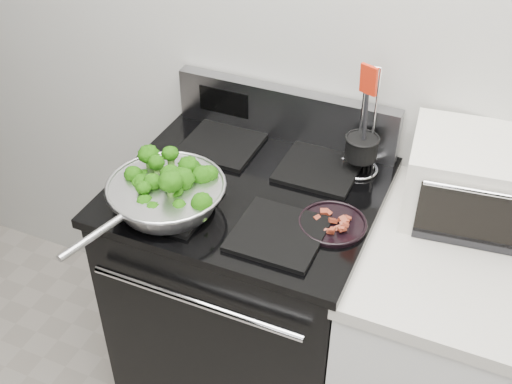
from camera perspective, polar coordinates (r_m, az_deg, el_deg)
The scene contains 8 objects.
back_wall at distance 1.94m, azimuth 11.78°, elevation 13.39°, with size 4.00×0.02×2.70m, color beige.
gas_range at distance 2.26m, azimuth -0.62°, elevation -8.88°, with size 0.79×0.69×1.13m.
counter at distance 2.18m, azimuth 16.56°, elevation -14.33°, with size 0.62×0.68×0.92m.
skillet at distance 1.84m, azimuth -8.00°, elevation -0.18°, with size 0.34×0.54×0.07m.
broccoli_pile at distance 1.83m, azimuth -7.99°, elevation 0.34°, with size 0.27×0.27×0.09m, color #0D3304, non-canonical shape.
bacon_plate at distance 1.80m, azimuth 6.84°, elevation -2.54°, with size 0.19×0.19×0.04m.
utensil_holder at distance 2.00m, azimuth 9.31°, elevation 3.44°, with size 0.12×0.12×0.37m.
toaster_oven at distance 1.93m, azimuth 19.45°, elevation 0.90°, with size 0.45×0.36×0.24m.
Camera 1 is at (0.35, 0.00, 2.12)m, focal length 45.00 mm.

